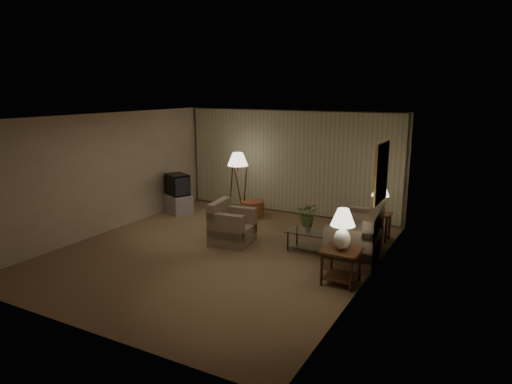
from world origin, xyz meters
TOP-DOWN VIEW (x-y plane):
  - ground at (0.00, 0.00)m, footprint 7.00×7.00m
  - room_shell at (0.02, 1.51)m, footprint 6.04×7.02m
  - sofa at (2.50, 1.01)m, footprint 1.97×1.29m
  - armchair at (-0.03, 0.56)m, footprint 1.03×0.99m
  - side_table_near at (2.65, -0.34)m, footprint 0.60×0.60m
  - side_table_far at (2.65, 2.26)m, footprint 0.50×0.42m
  - table_lamp_near at (2.65, -0.34)m, footprint 0.41×0.41m
  - table_lamp_far at (2.65, 2.26)m, footprint 0.37×0.37m
  - coffee_table at (1.70, 0.91)m, footprint 1.11×0.61m
  - tv_cabinet at (-2.55, 1.94)m, footprint 1.22×1.16m
  - crt_tv at (-2.55, 1.94)m, footprint 1.00×0.97m
  - floor_lamp at (-1.07, 2.57)m, footprint 0.53×0.53m
  - ottoman at (-0.67, 2.61)m, footprint 0.76×0.76m
  - vase at (1.55, 0.91)m, footprint 0.17×0.17m
  - flowers at (1.55, 0.91)m, footprint 0.52×0.47m
  - book at (1.95, 0.81)m, footprint 0.23×0.26m

SIDE VIEW (x-z plane):
  - ground at x=0.00m, z-range 0.00..0.00m
  - ottoman at x=-0.67m, z-range 0.00..0.40m
  - tv_cabinet at x=-2.55m, z-range 0.00..0.50m
  - coffee_table at x=1.70m, z-range 0.07..0.48m
  - armchair at x=-0.03m, z-range 0.00..0.71m
  - sofa at x=2.50m, z-range 0.00..0.79m
  - side_table_far at x=2.65m, z-range 0.10..0.70m
  - side_table_near at x=2.65m, z-range 0.12..0.72m
  - book at x=1.95m, z-range 0.41..0.43m
  - vase at x=1.55m, z-range 0.42..0.56m
  - crt_tv at x=-2.55m, z-range 0.50..1.05m
  - flowers at x=1.55m, z-range 0.56..1.06m
  - floor_lamp at x=-1.07m, z-range 0.04..1.67m
  - table_lamp_far at x=2.65m, z-range 0.66..1.29m
  - table_lamp_near at x=2.65m, z-range 0.66..1.37m
  - room_shell at x=0.02m, z-range 0.39..3.11m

